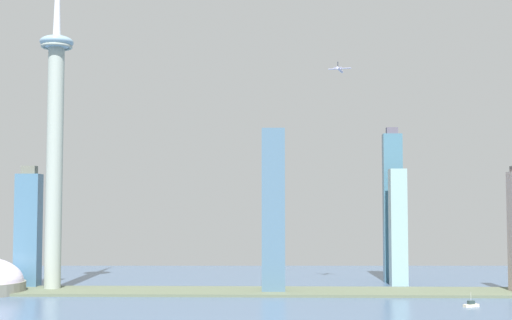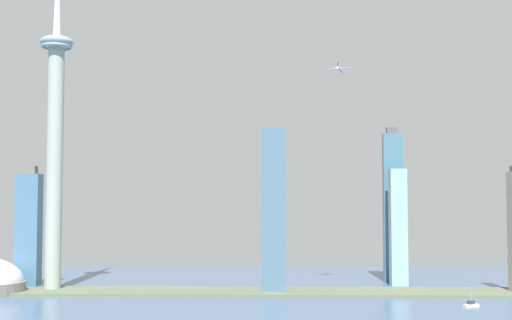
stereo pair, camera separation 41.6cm
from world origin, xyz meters
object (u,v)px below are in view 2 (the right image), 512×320
Objects in this scene: skyscraper_5 at (28,229)px; airplane at (340,70)px; skyscraper_2 at (273,210)px; boat_2 at (471,305)px; observation_tower at (55,124)px; skyscraper_1 at (398,227)px; skyscraper_3 at (393,206)px.

airplane reaches higher than skyscraper_5.
skyscraper_2 is 201.00m from boat_2.
observation_tower is 3.07× the size of skyscraper_1.
skyscraper_5 is (-381.75, -36.91, -1.72)m from skyscraper_1.
skyscraper_3 is at bearing 10.42° from skyscraper_5.
skyscraper_5 reaches higher than skyscraper_1.
skyscraper_1 is (349.84, 56.54, -103.59)m from observation_tower.
airplane is at bearing 2.29° from observation_tower.
skyscraper_5 is (-382.04, -70.26, -23.45)m from skyscraper_3.
observation_tower is 3.02× the size of skyscraper_5.
skyscraper_2 is at bearing -151.34° from skyscraper_1.
airplane reaches higher than skyscraper_2.
skyscraper_2 is at bearing -4.05° from observation_tower.
skyscraper_5 is (-250.07, 35.07, -19.49)m from skyscraper_2.
skyscraper_2 is (-131.68, -71.98, 17.76)m from skyscraper_1.
airplane is at bearing -129.45° from skyscraper_3.
skyscraper_2 reaches higher than skyscraper_1.
observation_tower is 26.65× the size of boat_2.
skyscraper_3 is 211.47m from boat_2.
observation_tower is at bearing -31.60° from skyscraper_5.
skyscraper_3 reaches higher than skyscraper_5.
skyscraper_3 is 7.07× the size of airplane.
skyscraper_3 is 12.10× the size of boat_2.
boat_2 is at bearing -16.48° from skyscraper_5.
skyscraper_3 is 389.16m from skyscraper_5.
skyscraper_5 is 5.15× the size of airplane.
skyscraper_5 reaches higher than boat_2.
airplane is at bearing -74.56° from boat_2.
airplane is (-64.29, -45.14, 159.74)m from skyscraper_1.
skyscraper_2 is 6.55× the size of airplane.
skyscraper_1 is at bearing -90.51° from skyscraper_3.
skyscraper_5 is (-31.90, 19.62, -105.31)m from observation_tower.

